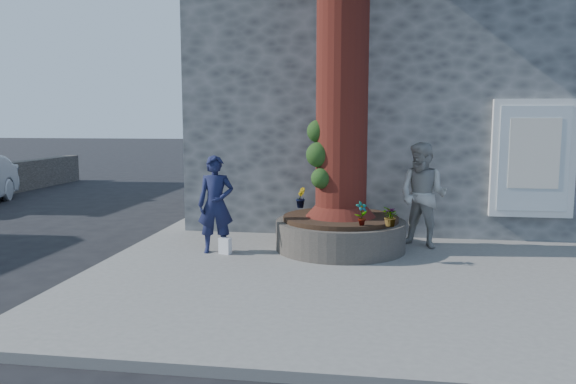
# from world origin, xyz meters

# --- Properties ---
(ground) EXTENTS (120.00, 120.00, 0.00)m
(ground) POSITION_xyz_m (0.00, 0.00, 0.00)
(ground) COLOR black
(ground) RESTS_ON ground
(pavement) EXTENTS (9.00, 8.00, 0.12)m
(pavement) POSITION_xyz_m (1.50, 1.00, 0.06)
(pavement) COLOR slate
(pavement) RESTS_ON ground
(yellow_line) EXTENTS (0.10, 30.00, 0.01)m
(yellow_line) POSITION_xyz_m (-3.05, 1.00, 0.00)
(yellow_line) COLOR yellow
(yellow_line) RESTS_ON ground
(stone_shop) EXTENTS (10.30, 8.30, 6.30)m
(stone_shop) POSITION_xyz_m (2.50, 7.20, 3.16)
(stone_shop) COLOR #474A4C
(stone_shop) RESTS_ON ground
(planter) EXTENTS (2.30, 2.30, 0.60)m
(planter) POSITION_xyz_m (0.80, 2.00, 0.41)
(planter) COLOR black
(planter) RESTS_ON pavement
(man) EXTENTS (0.68, 0.51, 1.69)m
(man) POSITION_xyz_m (-1.33, 1.44, 0.97)
(man) COLOR #161A3D
(man) RESTS_ON pavement
(woman) EXTENTS (1.16, 1.08, 1.90)m
(woman) POSITION_xyz_m (2.25, 2.38, 1.07)
(woman) COLOR #A8A7A1
(woman) RESTS_ON pavement
(shopping_bag) EXTENTS (0.23, 0.17, 0.28)m
(shopping_bag) POSITION_xyz_m (-1.15, 1.35, 0.26)
(shopping_bag) COLOR white
(shopping_bag) RESTS_ON pavement
(plant_a) EXTENTS (0.25, 0.23, 0.39)m
(plant_a) POSITION_xyz_m (1.19, 1.15, 0.92)
(plant_a) COLOR gray
(plant_a) RESTS_ON planter
(plant_b) EXTENTS (0.23, 0.23, 0.39)m
(plant_b) POSITION_xyz_m (-0.03, 2.85, 0.92)
(plant_b) COLOR gray
(plant_b) RESTS_ON planter
(plant_c) EXTENTS (0.22, 0.22, 0.30)m
(plant_c) POSITION_xyz_m (1.65, 1.15, 0.87)
(plant_c) COLOR gray
(plant_c) RESTS_ON planter
(plant_d) EXTENTS (0.35, 0.36, 0.32)m
(plant_d) POSITION_xyz_m (1.65, 1.15, 0.88)
(plant_d) COLOR gray
(plant_d) RESTS_ON planter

